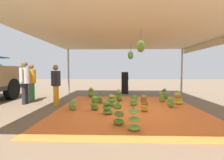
{
  "coord_description": "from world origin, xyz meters",
  "views": [
    {
      "loc": [
        -5.95,
        0.4,
        1.4
      ],
      "look_at": [
        0.44,
        0.62,
        1.03
      ],
      "focal_mm": 26.77,
      "sensor_mm": 36.0,
      "label": 1
    }
  ],
  "objects": [
    {
      "name": "banana_bunch_12",
      "position": [
        0.89,
        -2.07,
        0.24
      ],
      "size": [
        0.43,
        0.4,
        0.53
      ],
      "color": "gold",
      "rests_on": "tarp_orange"
    },
    {
      "name": "banana_bunch_3",
      "position": [
        2.16,
        -1.89,
        0.23
      ],
      "size": [
        0.35,
        0.35,
        0.53
      ],
      "color": "#518428",
      "rests_on": "tarp_orange"
    },
    {
      "name": "banana_bunch_8",
      "position": [
        -0.34,
        -0.5,
        0.27
      ],
      "size": [
        0.37,
        0.35,
        0.6
      ],
      "color": "gold",
      "rests_on": "tarp_orange"
    },
    {
      "name": "banana_bunch_9",
      "position": [
        1.38,
        -1.53,
        0.21
      ],
      "size": [
        0.32,
        0.33,
        0.48
      ],
      "color": "#60932D",
      "rests_on": "tarp_orange"
    },
    {
      "name": "banana_bunch_1",
      "position": [
        0.58,
        -0.24,
        0.2
      ],
      "size": [
        0.37,
        0.36,
        0.44
      ],
      "color": "#60932D",
      "rests_on": "tarp_orange"
    },
    {
      "name": "banana_bunch_10",
      "position": [
        -0.23,
        1.98,
        0.19
      ],
      "size": [
        0.35,
        0.34,
        0.42
      ],
      "color": "#60932D",
      "rests_on": "tarp_orange"
    },
    {
      "name": "tarp_orange",
      "position": [
        0.0,
        0.0,
        0.01
      ],
      "size": [
        5.66,
        5.06,
        0.01
      ],
      "primitive_type": "cube",
      "color": "orange",
      "rests_on": "ground"
    },
    {
      "name": "banana_bunch_11",
      "position": [
        1.02,
        1.16,
        0.21
      ],
      "size": [
        0.34,
        0.33,
        0.46
      ],
      "color": "#518428",
      "rests_on": "tarp_orange"
    },
    {
      "name": "banana_bunch_5",
      "position": [
        0.32,
        -1.6,
        0.2
      ],
      "size": [
        0.33,
        0.34,
        0.43
      ],
      "color": "#75A83D",
      "rests_on": "tarp_orange"
    },
    {
      "name": "worker_1",
      "position": [
        0.8,
        4.23,
        1.03
      ],
      "size": [
        0.65,
        0.39,
        1.76
      ],
      "color": "#26262D",
      "rests_on": "ground"
    },
    {
      "name": "worker_0",
      "position": [
        1.42,
        4.28,
        0.98
      ],
      "size": [
        0.61,
        0.38,
        1.68
      ],
      "color": "#337A4C",
      "rests_on": "ground"
    },
    {
      "name": "banana_bunch_7",
      "position": [
        -1.74,
        0.38,
        0.26
      ],
      "size": [
        0.37,
        0.37,
        0.59
      ],
      "color": "#518428",
      "rests_on": "tarp_orange"
    },
    {
      "name": "banana_bunch_4",
      "position": [
        -0.22,
        1.2,
        0.24
      ],
      "size": [
        0.35,
        0.36,
        0.53
      ],
      "color": "#518428",
      "rests_on": "tarp_orange"
    },
    {
      "name": "banana_bunch_14",
      "position": [
        -0.71,
        0.73,
        0.19
      ],
      "size": [
        0.42,
        0.43,
        0.45
      ],
      "color": "#6B9E38",
      "rests_on": "tarp_orange"
    },
    {
      "name": "banana_bunch_6",
      "position": [
        1.51,
        0.34,
        0.25
      ],
      "size": [
        0.36,
        0.37,
        0.55
      ],
      "color": "#518428",
      "rests_on": "tarp_orange"
    },
    {
      "name": "speaker_stack",
      "position": [
        4.12,
        -0.04,
        0.65
      ],
      "size": [
        0.52,
        0.44,
        1.29
      ],
      "color": "black",
      "rests_on": "ground"
    },
    {
      "name": "banana_bunch_2",
      "position": [
        2.54,
        1.78,
        0.23
      ],
      "size": [
        0.4,
        0.4,
        0.52
      ],
      "color": "#518428",
      "rests_on": "tarp_orange"
    },
    {
      "name": "worker_2",
      "position": [
        0.53,
        2.84,
        0.94
      ],
      "size": [
        0.59,
        0.36,
        1.61
      ],
      "color": "orange",
      "rests_on": "ground"
    },
    {
      "name": "banana_bunch_0",
      "position": [
        -2.12,
        0.02,
        0.24
      ],
      "size": [
        0.43,
        0.43,
        0.57
      ],
      "color": "#75A83D",
      "rests_on": "tarp_orange"
    },
    {
      "name": "tent_canopy",
      "position": [
        0.0,
        -0.09,
        2.62
      ],
      "size": [
        8.0,
        7.0,
        2.7
      ],
      "color": "#9EA0A5",
      "rests_on": "ground"
    },
    {
      "name": "ground_plane",
      "position": [
        0.0,
        3.0,
        0.0
      ],
      "size": [
        40.0,
        40.0,
        0.0
      ],
      "primitive_type": "plane",
      "color": "brown"
    },
    {
      "name": "banana_bunch_13",
      "position": [
        0.45,
        0.63,
        0.22
      ],
      "size": [
        0.42,
        0.43,
        0.49
      ],
      "color": "#6B9E38",
      "rests_on": "tarp_orange"
    }
  ]
}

